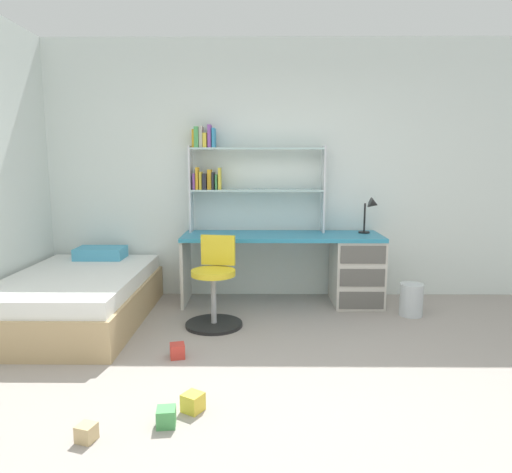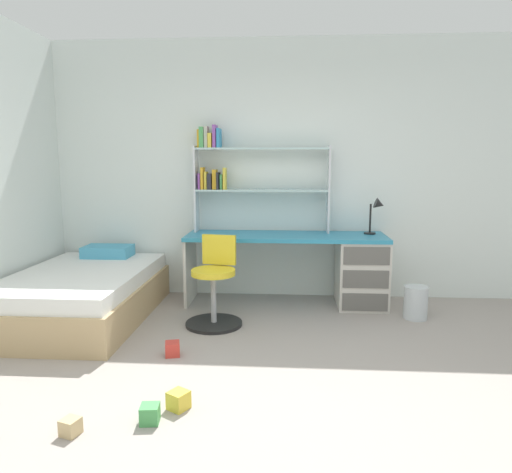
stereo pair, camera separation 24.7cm
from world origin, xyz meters
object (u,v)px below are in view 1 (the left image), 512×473
toy_block_natural_1 (86,433)px  bed_platform (78,297)px  bookshelf_hutch (236,170)px  toy_block_red_3 (177,351)px  swivel_chair (214,290)px  waste_bin (411,300)px  toy_block_yellow_2 (193,402)px  desk_lamp (371,210)px  desk (335,264)px  toy_block_green_0 (166,417)px

toy_block_natural_1 → bed_platform: bearing=112.0°
bookshelf_hutch → toy_block_red_3: 2.14m
bed_platform → swivel_chair: bearing=-3.6°
waste_bin → bed_platform: bearing=-176.2°
toy_block_natural_1 → toy_block_yellow_2: (0.53, 0.31, 0.01)m
swivel_chair → toy_block_natural_1: (-0.51, -1.82, -0.28)m
toy_block_natural_1 → toy_block_yellow_2: size_ratio=0.84×
desk_lamp → toy_block_natural_1: desk_lamp is taller
waste_bin → toy_block_natural_1: bearing=-138.7°
toy_block_natural_1 → toy_block_red_3: toy_block_red_3 is taller
desk_lamp → swivel_chair: 1.88m
desk → waste_bin: size_ratio=6.55×
swivel_chair → bed_platform: swivel_chair is taller
swivel_chair → bookshelf_hutch: bearing=79.6°
desk → bed_platform: (-2.49, -0.61, -0.18)m
swivel_chair → toy_block_natural_1: size_ratio=8.76×
toy_block_yellow_2 → desk: bearing=61.7°
bed_platform → desk: bearing=13.9°
bookshelf_hutch → bed_platform: 2.03m
desk → toy_block_red_3: 2.05m
desk_lamp → toy_block_yellow_2: bearing=-124.5°
waste_bin → toy_block_yellow_2: waste_bin is taller
swivel_chair → toy_block_yellow_2: (0.01, -1.51, -0.27)m
swivel_chair → bed_platform: size_ratio=0.43×
bookshelf_hutch → toy_block_red_3: bookshelf_hutch is taller
bookshelf_hutch → toy_block_green_0: size_ratio=13.58×
swivel_chair → toy_block_green_0: size_ratio=7.70×
bookshelf_hutch → desk_lamp: bearing=-4.8°
waste_bin → toy_block_green_0: bearing=-135.6°
desk → toy_block_red_3: (-1.42, -1.43, -0.36)m
desk_lamp → toy_block_green_0: bearing=-124.8°
waste_bin → swivel_chair: bearing=-171.3°
swivel_chair → toy_block_red_3: swivel_chair is taller
desk → toy_block_natural_1: (-1.72, -2.52, -0.37)m
desk_lamp → swivel_chair: bearing=-154.2°
waste_bin → toy_block_green_0: 2.81m
desk_lamp → toy_block_red_3: size_ratio=3.52×
bookshelf_hutch → waste_bin: bearing=-19.1°
swivel_chair → toy_block_green_0: bearing=-93.9°
bed_platform → toy_block_green_0: size_ratio=17.75×
bookshelf_hutch → swivel_chair: size_ratio=1.76×
waste_bin → bookshelf_hutch: bearing=160.9°
toy_block_red_3 → waste_bin: bearing=26.0°
toy_block_green_0 → toy_block_red_3: (-0.10, 0.94, 0.00)m
bookshelf_hutch → waste_bin: 2.21m
desk → toy_block_green_0: 2.74m
bookshelf_hutch → desk: bearing=-10.4°
bed_platform → toy_block_red_3: 1.36m
bed_platform → toy_block_red_3: (1.07, -0.82, -0.18)m
bookshelf_hutch → toy_block_red_3: size_ratio=13.19×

